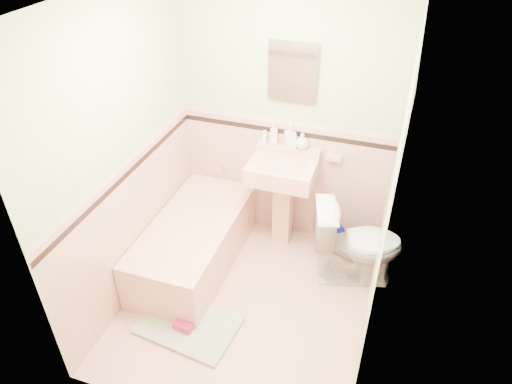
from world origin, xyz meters
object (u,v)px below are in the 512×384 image
(soap_bottle_mid, at_px, (290,136))
(soap_bottle_right, at_px, (302,141))
(shoe, at_px, (183,326))
(sink, at_px, (281,204))
(toilet, at_px, (357,243))
(medicine_cabinet, at_px, (293,71))
(bucket, at_px, (331,239))
(bathtub, at_px, (195,244))
(soap_bottle_left, at_px, (274,134))

(soap_bottle_mid, distance_m, soap_bottle_right, 0.12)
(soap_bottle_mid, bearing_deg, shoe, -106.61)
(sink, bearing_deg, toilet, -17.89)
(soap_bottle_mid, distance_m, toilet, 1.12)
(medicine_cabinet, bearing_deg, bucket, -16.34)
(toilet, xyz_separation_m, bucket, (-0.26, 0.31, -0.28))
(sink, bearing_deg, bathtub, -142.07)
(medicine_cabinet, height_order, shoe, medicine_cabinet)
(medicine_cabinet, relative_size, soap_bottle_left, 2.24)
(soap_bottle_right, distance_m, bucket, 1.04)
(soap_bottle_left, distance_m, toilet, 1.23)
(soap_bottle_mid, relative_size, bucket, 0.93)
(sink, relative_size, shoe, 6.05)
(bathtub, xyz_separation_m, shoe, (0.24, -0.79, -0.16))
(bathtub, height_order, soap_bottle_left, soap_bottle_left)
(soap_bottle_mid, xyz_separation_m, bucket, (0.49, -0.12, -0.99))
(sink, distance_m, medicine_cabinet, 1.25)
(toilet, bearing_deg, soap_bottle_mid, 44.97)
(toilet, distance_m, bucket, 0.49)
(bathtub, relative_size, toilet, 1.91)
(shoe, bearing_deg, medicine_cabinet, 79.04)
(soap_bottle_left, bearing_deg, soap_bottle_mid, 0.00)
(bathtub, xyz_separation_m, toilet, (1.44, 0.28, 0.17))
(soap_bottle_left, height_order, soap_bottle_mid, soap_bottle_mid)
(medicine_cabinet, relative_size, shoe, 3.09)
(soap_bottle_left, relative_size, toilet, 0.27)
(medicine_cabinet, height_order, toilet, medicine_cabinet)
(toilet, relative_size, shoe, 5.07)
(sink, xyz_separation_m, soap_bottle_left, (-0.14, 0.18, 0.64))
(bucket, bearing_deg, soap_bottle_mid, 166.57)
(bathtub, height_order, shoe, bathtub)
(soap_bottle_left, relative_size, soap_bottle_mid, 0.98)
(shoe, bearing_deg, soap_bottle_mid, 78.34)
(soap_bottle_mid, bearing_deg, medicine_cabinet, 110.83)
(soap_bottle_left, xyz_separation_m, bucket, (0.65, -0.12, -0.99))
(toilet, distance_m, shoe, 1.64)
(soap_bottle_right, distance_m, shoe, 1.89)
(medicine_cabinet, height_order, soap_bottle_right, medicine_cabinet)
(soap_bottle_mid, xyz_separation_m, shoe, (-0.45, -1.50, -1.05))
(bathtub, xyz_separation_m, soap_bottle_left, (0.54, 0.71, 0.88))
(soap_bottle_left, bearing_deg, sink, -51.33)
(sink, xyz_separation_m, bucket, (0.50, 0.06, -0.35))
(sink, height_order, toilet, sink)
(soap_bottle_mid, bearing_deg, bathtub, -134.24)
(soap_bottle_mid, bearing_deg, soap_bottle_left, 180.00)
(bathtub, xyz_separation_m, sink, (0.68, 0.53, 0.24))
(toilet, bearing_deg, sink, 56.64)
(bathtub, distance_m, medicine_cabinet, 1.78)
(medicine_cabinet, relative_size, toilet, 0.61)
(toilet, relative_size, bucket, 3.38)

